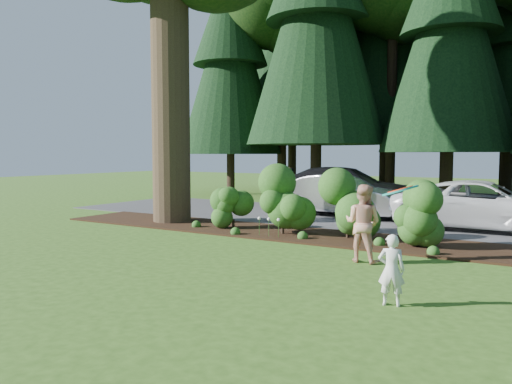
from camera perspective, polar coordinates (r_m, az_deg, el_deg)
ground at (r=11.40m, az=-3.32°, el=-7.15°), size 80.00×80.00×0.00m
mulch_bed at (r=14.14m, az=4.26°, el=-4.79°), size 16.00×2.50×0.05m
driveway at (r=17.98m, az=10.50°, el=-2.90°), size 22.00×6.00×0.03m
shrub_row at (r=13.60m, az=6.95°, el=-1.84°), size 6.53×1.60×1.61m
lily_cluster at (r=13.47m, az=1.47°, el=-3.21°), size 0.69×0.09×0.57m
tree_wall at (r=27.23m, az=18.49°, el=19.58°), size 25.66×12.15×17.09m
car_silver_wagon at (r=18.27m, az=9.59°, el=-0.38°), size 4.61×1.86×1.49m
car_white_suv at (r=16.21m, az=24.70°, el=-1.39°), size 5.28×2.51×1.46m
car_dark_suv at (r=20.39m, az=10.30°, el=0.41°), size 6.20×3.36×1.71m
child at (r=7.83m, az=15.22°, el=-8.59°), size 0.45×0.35×1.09m
adult at (r=10.75m, az=12.12°, el=-3.51°), size 0.84×0.68×1.64m
frisbee at (r=7.42m, az=16.15°, el=0.20°), size 0.51×0.52×0.19m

